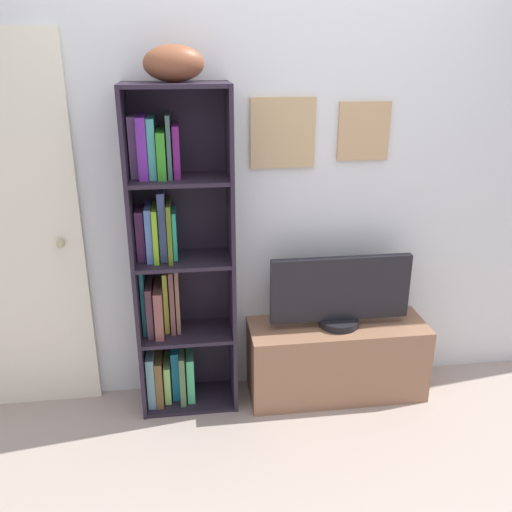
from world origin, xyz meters
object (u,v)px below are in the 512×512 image
Objects in this scene: football at (174,63)px; bookshelf at (172,266)px; tv_stand at (336,359)px; television at (340,293)px.

bookshelf is at bearing 151.42° from football.
football is 1.80m from tv_stand.
football is at bearing -28.58° from bookshelf.
football is at bearing 177.95° from television.
bookshelf is 1.00m from football.
football reaches higher than television.
bookshelf is 6.22× the size of football.
television is at bearing -2.05° from football.
bookshelf reaches higher than television.
bookshelf is at bearing 175.97° from television.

